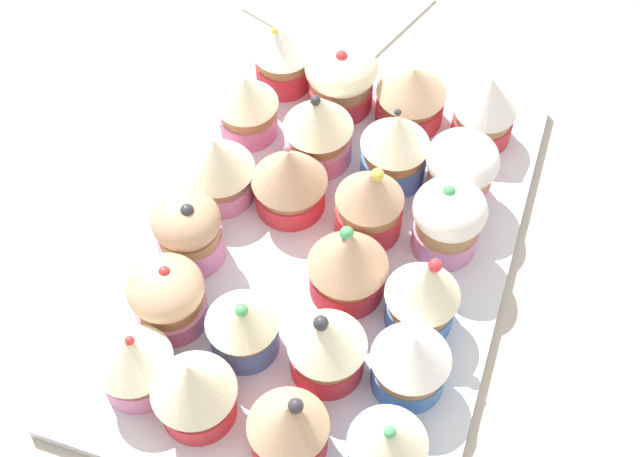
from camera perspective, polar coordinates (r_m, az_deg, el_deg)
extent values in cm
cube|color=#B2A899|center=(76.17, 0.00, -2.40)|extent=(180.00, 180.00, 3.00)
cube|color=silver|center=(74.39, 0.00, -1.55)|extent=(43.94, 30.83, 1.20)
cylinder|color=#D1333D|center=(84.72, -2.36, 10.03)|extent=(5.23, 5.23, 2.67)
cylinder|color=#AD7F51|center=(83.30, -2.41, 10.98)|extent=(4.94, 4.94, 1.31)
cone|color=white|center=(81.85, -2.46, 12.01)|extent=(5.57, 5.57, 2.83)
sphere|color=#EAD64C|center=(80.90, -2.96, 12.62)|extent=(0.66, 0.66, 0.66)
cylinder|color=pink|center=(80.97, -4.63, 6.84)|extent=(5.28, 5.28, 2.29)
cylinder|color=#AD7F51|center=(79.56, -4.72, 7.73)|extent=(4.92, 4.92, 1.47)
cone|color=#F4EDC6|center=(77.83, -4.84, 8.87)|extent=(5.67, 5.67, 3.21)
cylinder|color=pink|center=(76.79, -6.45, 2.82)|extent=(5.86, 5.86, 2.22)
cylinder|color=#AD7F51|center=(75.43, -6.57, 3.60)|extent=(5.39, 5.39, 1.22)
cone|color=#F4EDC6|center=(73.55, -6.75, 4.75)|extent=(6.31, 6.31, 3.59)
cylinder|color=pink|center=(73.24, -8.30, -1.03)|extent=(5.43, 5.43, 2.74)
cylinder|color=#AD7F51|center=(71.67, -8.49, -0.20)|extent=(5.09, 5.09, 1.06)
ellipsoid|color=tan|center=(70.34, -8.65, 0.54)|extent=(5.57, 5.57, 3.65)
sphere|color=#333338|center=(68.79, -8.57, 1.14)|extent=(1.11, 1.11, 1.11)
cylinder|color=pink|center=(70.61, -9.56, -5.17)|extent=(5.72, 5.72, 2.25)
cylinder|color=#AD7F51|center=(69.12, -9.76, -4.48)|extent=(5.10, 5.10, 1.21)
ellipsoid|color=tan|center=(67.71, -9.95, -3.79)|extent=(5.95, 5.95, 3.48)
sphere|color=red|center=(66.55, -10.00, -2.77)|extent=(0.90, 0.90, 0.90)
cylinder|color=pink|center=(68.40, -11.66, -9.18)|extent=(5.49, 5.49, 2.49)
cylinder|color=#AD7F51|center=(66.82, -11.92, -8.53)|extent=(5.24, 5.24, 1.08)
cone|color=#F4EDC6|center=(65.05, -12.22, -7.76)|extent=(6.02, 6.02, 2.93)
sphere|color=red|center=(63.88, -12.18, -7.08)|extent=(0.71, 0.71, 0.71)
cylinder|color=#D1333D|center=(82.94, 1.33, 8.63)|extent=(5.97, 5.97, 2.38)
cylinder|color=#AD7F51|center=(81.67, 1.35, 9.46)|extent=(5.59, 5.59, 1.10)
ellipsoid|color=#F4EDC6|center=(80.43, 1.38, 10.30)|extent=(6.59, 6.59, 3.89)
sphere|color=red|center=(78.92, 1.40, 11.02)|extent=(1.13, 1.13, 1.13)
cylinder|color=pink|center=(78.70, -0.11, 5.29)|extent=(5.99, 5.99, 2.54)
cylinder|color=#AD7F51|center=(77.14, -0.11, 6.24)|extent=(5.27, 5.27, 1.53)
cone|color=#F4EDC6|center=(75.17, -0.12, 7.52)|extent=(6.13, 6.13, 3.66)
sphere|color=#333338|center=(73.74, -0.30, 8.25)|extent=(0.88, 0.88, 0.88)
cylinder|color=#D1333D|center=(75.61, -1.94, 2.13)|extent=(6.02, 6.02, 2.29)
cylinder|color=#AD7F51|center=(74.28, -1.97, 2.89)|extent=(5.72, 5.72, 1.02)
cone|color=tan|center=(72.45, -2.03, 3.98)|extent=(6.45, 6.45, 3.60)
sphere|color=pink|center=(71.50, -2.11, 5.20)|extent=(0.64, 0.64, 0.64)
cylinder|color=#477AC6|center=(68.48, -4.89, -6.97)|extent=(5.30, 5.30, 2.75)
cylinder|color=#AD7F51|center=(66.81, -5.01, -6.23)|extent=(4.92, 4.92, 1.04)
cone|color=#F4EDC6|center=(65.03, -5.14, -5.40)|extent=(5.62, 5.62, 3.01)
sphere|color=#4CB266|center=(63.54, -5.08, -5.28)|extent=(0.97, 0.97, 0.97)
cylinder|color=#D1333D|center=(66.73, -7.89, -11.15)|extent=(5.66, 5.66, 2.38)
cylinder|color=#AD7F51|center=(65.06, -8.08, -10.52)|extent=(5.36, 5.36, 1.30)
cone|color=#F4EDC6|center=(62.71, -8.36, -9.57)|extent=(6.27, 6.27, 3.88)
cylinder|color=#D1333D|center=(82.09, 5.78, 7.63)|extent=(6.18, 6.18, 2.35)
cylinder|color=#AD7F51|center=(80.83, 5.88, 8.43)|extent=(5.47, 5.47, 1.06)
cone|color=tan|center=(79.36, 6.01, 9.42)|extent=(6.35, 6.35, 2.99)
cylinder|color=#477AC6|center=(77.55, 4.72, 4.11)|extent=(5.69, 5.69, 2.75)
cylinder|color=#AD7F51|center=(75.89, 4.83, 5.11)|extent=(5.26, 5.26, 1.53)
cone|color=#F4EDC6|center=(74.01, 4.97, 6.30)|extent=(5.93, 5.93, 3.36)
sphere|color=#333338|center=(73.22, 5.04, 7.47)|extent=(0.61, 0.61, 0.61)
cylinder|color=#D1333D|center=(74.01, 3.13, 0.66)|extent=(5.63, 5.63, 2.79)
cylinder|color=#AD7F51|center=(72.28, 3.20, 1.62)|extent=(5.21, 5.21, 1.44)
cone|color=tan|center=(70.39, 3.29, 2.73)|extent=(5.66, 5.66, 3.25)
sphere|color=#EAD64C|center=(69.28, 3.73, 3.48)|extent=(1.10, 1.10, 1.10)
cylinder|color=#D1333D|center=(70.86, 1.75, -3.33)|extent=(6.06, 6.06, 2.52)
cylinder|color=#AD7F51|center=(69.33, 1.79, -2.58)|extent=(5.70, 5.70, 1.06)
cone|color=tan|center=(67.27, 1.84, -1.50)|extent=(6.44, 6.44, 3.80)
sphere|color=#4CB266|center=(66.10, 1.74, -0.30)|extent=(1.09, 1.09, 1.09)
cylinder|color=#D1333D|center=(67.45, 0.46, -8.46)|extent=(5.61, 5.61, 2.63)
cylinder|color=#AD7F51|center=(65.69, 0.47, -7.72)|extent=(5.30, 5.30, 1.27)
cone|color=#F4EDC6|center=(63.72, 0.48, -6.84)|extent=(5.95, 5.95, 3.14)
sphere|color=#333338|center=(62.56, 0.06, -6.12)|extent=(1.14, 1.14, 1.14)
cylinder|color=#D1333D|center=(65.26, -2.01, -13.34)|extent=(5.62, 5.62, 2.27)
cylinder|color=#AD7F51|center=(63.62, -2.06, -12.78)|extent=(5.19, 5.19, 1.24)
cone|color=tan|center=(61.67, -2.12, -12.07)|extent=(5.87, 5.87, 2.96)
sphere|color=#333338|center=(60.55, -1.58, -11.36)|extent=(1.10, 1.10, 1.10)
cylinder|color=#D1333D|center=(81.66, 10.36, 6.45)|extent=(5.41, 5.41, 2.28)
cylinder|color=#AD7F51|center=(80.35, 10.55, 7.26)|extent=(5.07, 5.07, 1.23)
cone|color=white|center=(78.50, 10.84, 8.48)|extent=(5.59, 5.59, 3.83)
cylinder|color=pink|center=(77.17, 8.85, 2.75)|extent=(5.50, 5.50, 2.22)
cylinder|color=#AD7F51|center=(75.78, 9.02, 3.54)|extent=(5.23, 5.23, 1.30)
ellipsoid|color=white|center=(74.33, 9.21, 4.42)|extent=(6.15, 6.15, 4.05)
cylinder|color=pink|center=(73.71, 8.03, -0.52)|extent=(5.41, 5.41, 2.59)
cylinder|color=#AD7F51|center=(72.07, 8.21, 0.36)|extent=(5.09, 5.09, 1.40)
ellipsoid|color=white|center=(70.52, 8.39, 1.24)|extent=(5.98, 5.98, 4.03)
sphere|color=#4CB266|center=(69.19, 8.32, 2.37)|extent=(1.07, 1.07, 1.07)
cylinder|color=#477AC6|center=(69.93, 6.42, -5.36)|extent=(5.38, 5.38, 2.32)
cylinder|color=#AD7F51|center=(68.23, 6.57, -4.57)|extent=(5.14, 5.14, 1.58)
cone|color=#F4EDC6|center=(65.87, 6.80, -3.40)|extent=(5.81, 5.81, 3.91)
sphere|color=red|center=(64.54, 7.44, -2.38)|extent=(1.05, 1.05, 1.05)
cylinder|color=#477AC6|center=(67.40, 5.69, -9.32)|extent=(5.61, 5.61, 2.40)
cylinder|color=#AD7F51|center=(65.63, 5.83, -8.60)|extent=(5.36, 5.36, 1.53)
cone|color=white|center=(63.54, 6.01, -7.69)|extent=(5.96, 5.96, 3.14)
cylinder|color=#477AC6|center=(64.99, 4.25, -14.34)|extent=(5.31, 5.31, 2.21)
cylinder|color=#AD7F51|center=(63.37, 4.35, -13.82)|extent=(4.69, 4.69, 1.25)
cone|color=#F4EDC6|center=(61.39, 4.48, -13.13)|extent=(5.69, 5.69, 2.99)
sphere|color=#4CB266|center=(59.99, 4.53, -12.97)|extent=(0.88, 0.88, 0.88)
cube|color=white|center=(94.93, 1.27, 14.33)|extent=(18.13, 18.75, 0.60)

